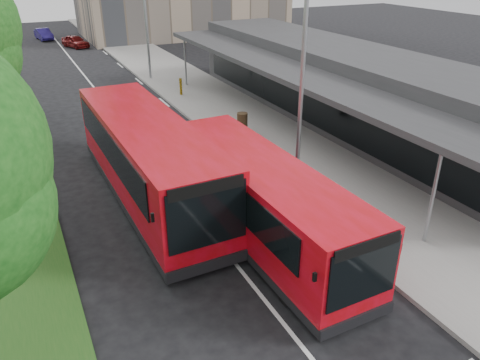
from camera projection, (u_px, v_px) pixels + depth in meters
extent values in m
plane|color=black|center=(219.00, 243.00, 15.19)|extent=(120.00, 120.00, 0.00)
cube|color=gray|center=(183.00, 82.00, 33.67)|extent=(5.00, 80.00, 0.15)
cube|color=silver|center=(115.00, 114.00, 27.29)|extent=(0.12, 70.00, 0.01)
cube|color=silver|center=(339.00, 249.00, 14.88)|extent=(0.12, 2.00, 0.01)
cube|color=silver|center=(252.00, 176.00, 19.72)|extent=(0.12, 2.00, 0.01)
cube|color=silver|center=(199.00, 132.00, 24.56)|extent=(0.12, 2.00, 0.01)
cube|color=silver|center=(164.00, 102.00, 29.41)|extent=(0.12, 2.00, 0.01)
cube|color=silver|center=(139.00, 81.00, 34.25)|extent=(0.12, 2.00, 0.01)
cube|color=silver|center=(120.00, 65.00, 39.09)|extent=(0.12, 2.00, 0.01)
cube|color=silver|center=(105.00, 53.00, 43.94)|extent=(0.12, 2.00, 0.01)
cube|color=silver|center=(93.00, 43.00, 48.78)|extent=(0.12, 2.00, 0.01)
cube|color=silver|center=(84.00, 35.00, 53.62)|extent=(0.12, 2.00, 0.01)
cube|color=#2D2D2F|center=(345.00, 87.00, 25.12)|extent=(5.00, 26.00, 4.00)
cube|color=black|center=(305.00, 100.00, 24.30)|extent=(0.06, 24.00, 2.20)
cube|color=#2D2D2F|center=(286.00, 69.00, 23.05)|extent=(2.80, 26.00, 0.25)
cylinder|color=#92959A|center=(432.00, 200.00, 14.38)|extent=(0.12, 0.12, 3.30)
cylinder|color=#92959A|center=(185.00, 63.00, 32.14)|extent=(0.12, 0.12, 3.30)
cylinder|color=#92959A|center=(302.00, 88.00, 16.65)|extent=(0.16, 0.16, 8.00)
cylinder|color=#92959A|center=(146.00, 21.00, 32.79)|extent=(0.16, 0.16, 8.00)
cube|color=red|center=(262.00, 198.00, 14.78)|extent=(2.46, 9.55, 2.40)
cube|color=black|center=(261.00, 229.00, 15.30)|extent=(2.48, 9.57, 0.27)
cube|color=black|center=(364.00, 274.00, 10.86)|extent=(2.04, 0.09, 1.58)
cube|color=black|center=(202.00, 138.00, 18.42)|extent=(1.99, 0.09, 1.18)
cube|color=black|center=(225.00, 190.00, 14.34)|extent=(0.22, 8.14, 1.09)
cube|color=black|center=(289.00, 175.00, 15.29)|extent=(0.22, 8.14, 1.09)
cube|color=black|center=(357.00, 321.00, 11.47)|extent=(2.26, 0.13, 0.32)
cube|color=black|center=(368.00, 247.00, 10.52)|extent=(1.90, 0.08, 0.32)
cube|color=black|center=(315.00, 277.00, 10.40)|extent=(0.08, 0.08, 0.23)
cube|color=black|center=(400.00, 247.00, 11.45)|extent=(0.08, 0.08, 0.23)
cylinder|color=black|center=(287.00, 291.00, 12.42)|extent=(0.29, 0.82, 0.81)
cylinder|color=black|center=(344.00, 270.00, 13.20)|extent=(0.29, 0.82, 0.81)
cylinder|color=black|center=(198.00, 195.00, 17.33)|extent=(0.29, 0.82, 0.81)
cylinder|color=black|center=(243.00, 184.00, 18.12)|extent=(0.29, 0.82, 0.81)
cube|color=red|center=(148.00, 156.00, 17.19)|extent=(2.83, 10.98, 2.76)
cube|color=black|center=(151.00, 189.00, 17.78)|extent=(2.85, 11.00, 0.31)
cube|color=black|center=(208.00, 217.00, 12.69)|extent=(2.34, 0.10, 1.82)
cube|color=black|center=(111.00, 106.00, 21.38)|extent=(2.29, 0.10, 1.35)
cube|color=black|center=(108.00, 147.00, 16.68)|extent=(0.24, 9.36, 1.25)
cube|color=black|center=(178.00, 135.00, 17.77)|extent=(0.24, 9.36, 1.25)
cube|color=black|center=(209.00, 266.00, 13.38)|extent=(2.60, 0.13, 0.36)
cube|color=black|center=(207.00, 188.00, 12.29)|extent=(2.19, 0.08, 0.36)
cube|color=black|center=(153.00, 218.00, 12.15)|extent=(0.08, 0.08, 0.26)
cube|color=black|center=(251.00, 194.00, 13.35)|extent=(0.08, 0.08, 0.26)
cylinder|color=black|center=(152.00, 240.00, 14.47)|extent=(0.33, 0.94, 0.94)
cylinder|color=black|center=(216.00, 224.00, 15.37)|extent=(0.33, 0.94, 0.94)
cylinder|color=black|center=(101.00, 160.00, 20.13)|extent=(0.33, 0.94, 0.94)
cylinder|color=black|center=(150.00, 151.00, 21.03)|extent=(0.33, 0.94, 0.94)
cylinder|color=#3C2A18|center=(242.00, 122.00, 24.01)|extent=(0.72, 0.72, 0.98)
cylinder|color=#DDA60B|center=(181.00, 86.00, 30.28)|extent=(0.19, 0.19, 1.06)
imported|color=#610D0E|center=(75.00, 41.00, 46.20)|extent=(2.57, 3.75, 1.18)
imported|color=navy|center=(44.00, 34.00, 50.30)|extent=(1.77, 3.69, 1.17)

